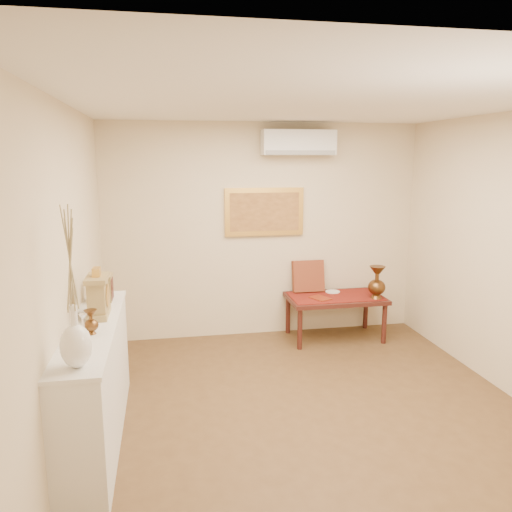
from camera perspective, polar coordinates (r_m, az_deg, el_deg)
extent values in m
plane|color=brown|center=(4.68, 6.55, -17.87)|extent=(4.50, 4.50, 0.00)
plane|color=white|center=(4.12, 7.42, 17.10)|extent=(4.50, 4.50, 0.00)
cube|color=beige|center=(6.35, 0.91, 2.85)|extent=(4.00, 0.02, 2.70)
cube|color=beige|center=(2.26, 24.67, -13.86)|extent=(4.00, 0.02, 2.70)
cube|color=beige|center=(4.08, -20.94, -2.57)|extent=(0.02, 4.50, 2.70)
cube|color=maroon|center=(6.39, 9.07, -4.54)|extent=(1.14, 0.59, 0.01)
cylinder|color=white|center=(6.55, 8.75, -4.04)|extent=(0.19, 0.19, 0.01)
cube|color=maroon|center=(6.23, 7.37, -4.80)|extent=(0.27, 0.30, 0.01)
cube|color=#5E1215|center=(6.50, 5.98, -2.29)|extent=(0.41, 0.18, 0.42)
cube|color=white|center=(4.34, -17.77, -13.81)|extent=(0.35, 2.00, 0.95)
cube|color=white|center=(4.16, -18.18, -7.67)|extent=(0.37, 2.02, 0.03)
cube|color=#A08852|center=(4.35, -17.50, -6.24)|extent=(0.16, 0.36, 0.05)
cube|color=#A08852|center=(4.31, -17.62, -4.33)|extent=(0.14, 0.30, 0.25)
cylinder|color=beige|center=(4.30, -16.62, -4.31)|extent=(0.01, 0.17, 0.17)
cylinder|color=gold|center=(4.30, -16.56, -4.30)|extent=(0.01, 0.19, 0.19)
cube|color=#A08852|center=(4.28, -17.73, -2.46)|extent=(0.17, 0.34, 0.04)
cube|color=gold|center=(4.26, -17.77, -1.74)|extent=(0.06, 0.11, 0.07)
cube|color=#A08852|center=(4.77, -17.03, -3.63)|extent=(0.15, 0.20, 0.22)
cube|color=#441A14|center=(4.77, -16.07, -4.19)|extent=(0.01, 0.17, 0.09)
cube|color=#441A14|center=(4.75, -16.14, -3.02)|extent=(0.01, 0.17, 0.09)
cube|color=#A08852|center=(4.74, -17.11, -2.21)|extent=(0.16, 0.21, 0.02)
cube|color=#441A14|center=(6.39, 9.06, -4.79)|extent=(1.20, 0.70, 0.05)
cylinder|color=#441A14|center=(6.06, 5.02, -8.34)|extent=(0.06, 0.06, 0.50)
cylinder|color=#441A14|center=(6.42, 14.44, -7.52)|extent=(0.06, 0.06, 0.50)
cylinder|color=#441A14|center=(6.59, 3.68, -6.69)|extent=(0.06, 0.06, 0.50)
cylinder|color=#441A14|center=(6.92, 12.43, -6.05)|extent=(0.06, 0.06, 0.50)
cube|color=gold|center=(6.29, 0.96, 5.08)|extent=(1.00, 0.05, 0.60)
cube|color=#AF783C|center=(6.26, 1.01, 5.05)|extent=(0.88, 0.01, 0.48)
cube|color=silver|center=(6.25, 4.87, 12.80)|extent=(0.90, 0.24, 0.30)
cube|color=gray|center=(6.13, 5.15, 11.71)|extent=(0.86, 0.02, 0.05)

